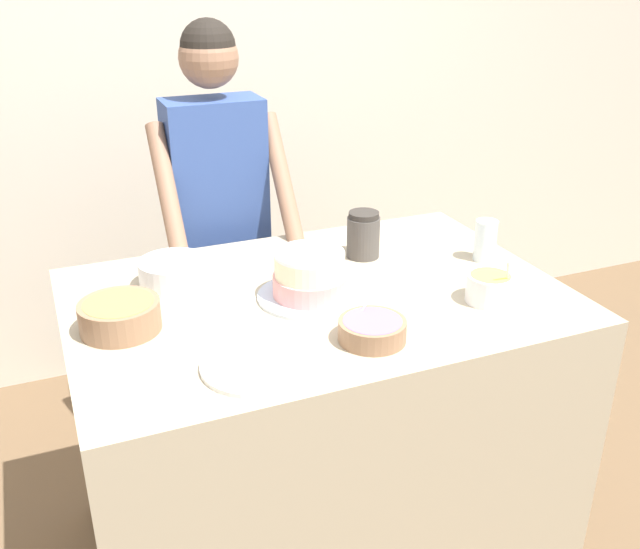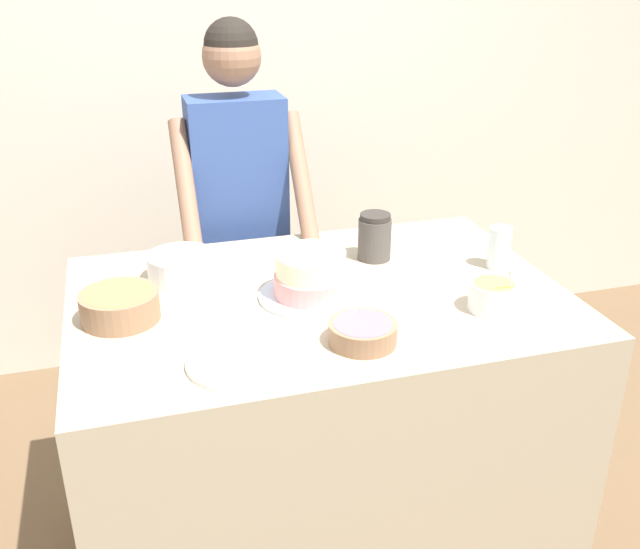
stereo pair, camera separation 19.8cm
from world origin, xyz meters
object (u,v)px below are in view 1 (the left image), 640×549
Objects in this scene: drinking_glass at (485,240)px; stoneware_jar at (363,235)px; frosting_bowl_white at (174,272)px; frosting_bowl_purple at (372,329)px; cake at (310,277)px; frosting_bowl_yellow at (490,287)px; person_baker at (218,204)px; frosting_bowl_olive at (120,315)px; ceramic_plate at (258,365)px.

drinking_glass is 0.39m from stoneware_jar.
frosting_bowl_purple reaches higher than frosting_bowl_white.
cake is at bearing -34.27° from frosting_bowl_white.
frosting_bowl_purple is 1.15× the size of stoneware_jar.
person_baker is at bearing 120.73° from frosting_bowl_yellow.
stoneware_jar is (0.80, 0.20, 0.03)m from frosting_bowl_olive.
stoneware_jar reaches higher than frosting_bowl_olive.
drinking_glass reaches higher than frosting_bowl_olive.
frosting_bowl_olive is (-0.53, 0.01, -0.02)m from cake.
cake reaches higher than frosting_bowl_purple.
frosting_bowl_purple is 0.63× the size of ceramic_plate.
frosting_bowl_purple is at bearing -113.32° from stoneware_jar.
frosting_bowl_purple is at bearing -79.26° from cake.
person_baker is at bearing 56.37° from frosting_bowl_olive.
stoneware_jar reaches higher than frosting_bowl_purple.
drinking_glass is at bearing 21.26° from ceramic_plate.
person_baker is at bearing 126.57° from stoneware_jar.
drinking_glass is at bearing -42.91° from person_baker.
frosting_bowl_yellow is (0.80, -0.45, 0.00)m from frosting_bowl_white.
ceramic_plate is at bearing -80.87° from frosting_bowl_white.
frosting_bowl_white is (-0.34, 0.23, -0.02)m from cake.
drinking_glass is (0.62, 0.04, 0.00)m from cake.
frosting_bowl_white is 0.91m from frosting_bowl_yellow.
frosting_bowl_olive is at bearing 152.68° from frosting_bowl_purple.
ceramic_plate is (-0.87, -0.34, -0.06)m from drinking_glass.
drinking_glass is at bearing 1.35° from frosting_bowl_olive.
frosting_bowl_olive is 0.76× the size of ceramic_plate.
frosting_bowl_purple is 1.31× the size of drinking_glass.
ceramic_plate is at bearing -130.24° from cake.
cake is 0.40m from ceramic_plate.
drinking_glass is (0.16, 0.26, 0.02)m from frosting_bowl_yellow.
frosting_bowl_white is at bearing 127.17° from frosting_bowl_purple.
frosting_bowl_olive is at bearing -178.65° from drinking_glass.
drinking_glass is at bearing 3.61° from cake.
ceramic_plate is at bearing -100.09° from person_baker.
frosting_bowl_white reaches higher than ceramic_plate.
frosting_bowl_yellow is at bearing 10.14° from frosting_bowl_purple.
ceramic_plate is at bearing -177.87° from frosting_bowl_purple.
frosting_bowl_white is at bearing 150.69° from frosting_bowl_yellow.
cake is (0.08, -0.69, -0.01)m from person_baker.
drinking_glass is 0.94m from ceramic_plate.
frosting_bowl_white is at bearing 168.64° from drinking_glass.
frosting_bowl_olive is 0.42m from ceramic_plate.
person_baker is 11.52× the size of frosting_bowl_yellow.
person_baker is 0.69m from cake.
drinking_glass is 0.88× the size of stoneware_jar.
cake is at bearing -83.47° from person_baker.
drinking_glass is at bearing 58.00° from frosting_bowl_yellow.
frosting_bowl_purple is (0.58, -0.30, -0.01)m from frosting_bowl_olive.
frosting_bowl_white is 1.41× the size of frosting_bowl_yellow.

